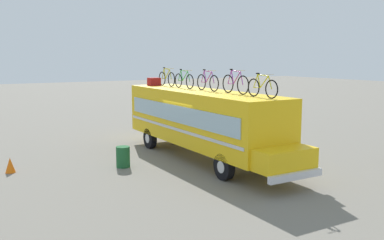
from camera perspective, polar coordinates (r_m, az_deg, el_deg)
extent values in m
plane|color=slate|center=(18.71, 1.10, -5.09)|extent=(120.00, 120.00, 0.00)
cube|color=yellow|center=(18.37, 1.12, 0.44)|extent=(9.63, 2.30, 2.24)
cube|color=yellow|center=(14.35, 12.24, -5.12)|extent=(0.93, 2.12, 0.71)
cube|color=#99B7C6|center=(17.76, -2.09, 0.82)|extent=(8.86, 0.04, 0.70)
cube|color=#99B7C6|center=(18.97, 4.13, 1.29)|extent=(8.86, 0.04, 0.70)
cube|color=silver|center=(17.86, -2.09, -1.25)|extent=(9.25, 0.03, 0.12)
cube|color=silver|center=(19.07, 4.11, -0.65)|extent=(9.25, 0.03, 0.12)
cube|color=silver|center=(14.09, 13.64, -7.25)|extent=(0.16, 2.19, 0.24)
cylinder|color=black|center=(15.39, 4.28, -6.22)|extent=(0.97, 0.28, 0.97)
cylinder|color=silver|center=(15.39, 4.28, -6.22)|extent=(0.43, 0.30, 0.43)
cylinder|color=black|center=(16.60, 10.06, -5.25)|extent=(0.97, 0.28, 0.97)
cylinder|color=silver|center=(16.60, 10.06, -5.25)|extent=(0.43, 0.30, 0.43)
cylinder|color=black|center=(20.72, -5.61, -2.44)|extent=(0.97, 0.28, 0.97)
cylinder|color=silver|center=(20.72, -5.61, -2.44)|extent=(0.43, 0.30, 0.43)
cylinder|color=black|center=(21.63, -0.74, -1.94)|extent=(0.97, 0.28, 0.97)
cylinder|color=silver|center=(21.63, -0.74, -1.94)|extent=(0.43, 0.30, 0.43)
cube|color=maroon|center=(21.53, -5.08, 5.10)|extent=(0.47, 0.55, 0.39)
torus|color=black|center=(21.57, -3.99, 5.52)|extent=(0.70, 0.04, 0.70)
torus|color=black|center=(20.68, -2.76, 5.41)|extent=(0.70, 0.04, 0.70)
cylinder|color=#B2B20C|center=(21.29, -3.64, 6.20)|extent=(0.19, 0.04, 0.50)
cylinder|color=#B2B20C|center=(21.02, -3.27, 6.13)|extent=(0.46, 0.04, 0.48)
cylinder|color=#B2B20C|center=(21.09, -3.37, 6.80)|extent=(0.60, 0.04, 0.07)
cylinder|color=#B2B20C|center=(21.40, -3.77, 5.53)|extent=(0.38, 0.03, 0.05)
cylinder|color=#B2B20C|center=(21.46, -3.87, 6.19)|extent=(0.25, 0.03, 0.52)
cylinder|color=#B2B20C|center=(20.75, -2.88, 6.08)|extent=(0.21, 0.03, 0.49)
cylinder|color=silver|center=(20.82, -3.00, 6.87)|extent=(0.03, 0.44, 0.03)
ellipsoid|color=black|center=(21.35, -3.74, 6.97)|extent=(0.20, 0.08, 0.06)
torus|color=black|center=(19.99, -1.81, 5.27)|extent=(0.67, 0.04, 0.67)
torus|color=black|center=(19.07, -0.29, 5.12)|extent=(0.67, 0.04, 0.67)
cylinder|color=green|center=(19.70, -1.38, 5.95)|extent=(0.20, 0.04, 0.47)
cylinder|color=green|center=(19.43, -0.92, 5.88)|extent=(0.49, 0.04, 0.46)
cylinder|color=green|center=(19.49, -1.05, 6.56)|extent=(0.63, 0.04, 0.07)
cylinder|color=green|center=(19.82, -1.54, 5.27)|extent=(0.40, 0.03, 0.05)
cylinder|color=green|center=(19.88, -1.66, 5.95)|extent=(0.26, 0.03, 0.49)
cylinder|color=green|center=(19.14, -0.44, 5.81)|extent=(0.22, 0.03, 0.46)
cylinder|color=silver|center=(19.22, -0.58, 6.64)|extent=(0.03, 0.44, 0.03)
ellipsoid|color=black|center=(19.77, -1.50, 6.75)|extent=(0.20, 0.08, 0.06)
torus|color=black|center=(18.52, 1.26, 5.06)|extent=(0.69, 0.04, 0.69)
torus|color=black|center=(17.69, 2.95, 4.89)|extent=(0.69, 0.04, 0.69)
cylinder|color=purple|center=(18.26, 1.76, 5.82)|extent=(0.19, 0.04, 0.49)
cylinder|color=purple|center=(18.01, 2.26, 5.73)|extent=(0.46, 0.04, 0.47)
cylinder|color=purple|center=(18.06, 2.13, 6.50)|extent=(0.60, 0.04, 0.07)
cylinder|color=purple|center=(18.36, 1.57, 5.06)|extent=(0.38, 0.03, 0.05)
cylinder|color=purple|center=(18.42, 1.44, 5.82)|extent=(0.24, 0.03, 0.51)
cylinder|color=purple|center=(17.75, 2.80, 5.66)|extent=(0.21, 0.03, 0.48)
cylinder|color=silver|center=(17.81, 2.65, 6.58)|extent=(0.03, 0.44, 0.03)
ellipsoid|color=black|center=(18.31, 1.63, 6.71)|extent=(0.20, 0.08, 0.06)
torus|color=black|center=(17.12, 4.81, 4.83)|extent=(0.73, 0.04, 0.73)
torus|color=black|center=(16.33, 6.79, 4.63)|extent=(0.73, 0.04, 0.73)
cylinder|color=purple|center=(16.87, 5.40, 5.71)|extent=(0.19, 0.04, 0.52)
cylinder|color=purple|center=(16.63, 5.99, 5.61)|extent=(0.46, 0.04, 0.50)
cylinder|color=purple|center=(16.68, 5.84, 6.50)|extent=(0.59, 0.04, 0.07)
cylinder|color=purple|center=(16.97, 5.17, 4.83)|extent=(0.37, 0.03, 0.05)
cylinder|color=purple|center=(17.02, 5.03, 5.71)|extent=(0.24, 0.03, 0.54)
cylinder|color=purple|center=(16.39, 6.62, 5.52)|extent=(0.21, 0.03, 0.51)
cylinder|color=silver|center=(16.45, 6.45, 6.58)|extent=(0.03, 0.44, 0.03)
ellipsoid|color=black|center=(16.92, 5.26, 6.73)|extent=(0.20, 0.08, 0.06)
torus|color=black|center=(15.64, 8.20, 4.30)|extent=(0.66, 0.04, 0.66)
torus|color=black|center=(14.89, 10.55, 4.05)|extent=(0.66, 0.04, 0.66)
cylinder|color=#B2B20C|center=(15.40, 8.90, 5.15)|extent=(0.19, 0.04, 0.47)
cylinder|color=#B2B20C|center=(15.18, 9.60, 5.03)|extent=(0.45, 0.04, 0.45)
cylinder|color=#B2B20C|center=(15.22, 9.43, 5.89)|extent=(0.59, 0.04, 0.07)
cylinder|color=#B2B20C|center=(15.50, 8.63, 4.29)|extent=(0.37, 0.03, 0.05)
cylinder|color=#B2B20C|center=(15.54, 8.47, 5.15)|extent=(0.24, 0.03, 0.49)
cylinder|color=#B2B20C|center=(14.95, 10.35, 4.92)|extent=(0.21, 0.03, 0.45)
cylinder|color=silver|center=(15.00, 10.16, 5.97)|extent=(0.03, 0.44, 0.03)
ellipsoid|color=black|center=(15.45, 8.74, 6.15)|extent=(0.20, 0.08, 0.06)
cylinder|color=#1E592D|center=(17.34, -9.16, -4.86)|extent=(0.55, 0.55, 0.83)
cone|color=orange|center=(17.73, -23.05, -5.56)|extent=(0.38, 0.38, 0.58)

